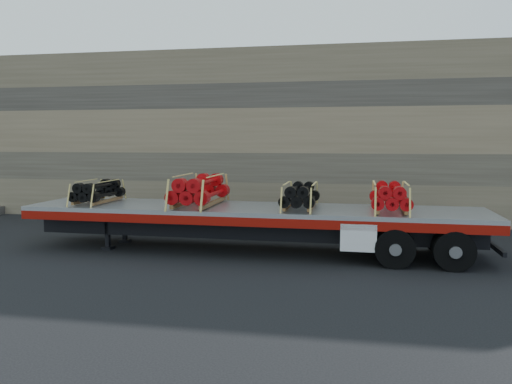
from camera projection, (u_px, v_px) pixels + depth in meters
ground at (253, 249)px, 15.32m from camera, size 120.00×120.00×0.00m
rock_wall at (282, 136)px, 21.31m from camera, size 44.00×3.00×7.00m
trailer at (252, 229)px, 14.85m from camera, size 13.55×2.78×1.35m
bundle_front at (98, 192)px, 15.73m from camera, size 0.97×1.90×0.67m
bundle_midfront at (199, 191)px, 15.06m from camera, size 1.27×2.50×0.88m
bundle_midrear at (300, 196)px, 14.46m from camera, size 1.01×1.97×0.69m
bundle_rear at (390, 197)px, 13.96m from camera, size 1.08×2.12×0.75m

